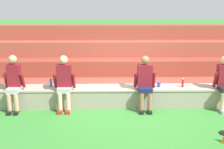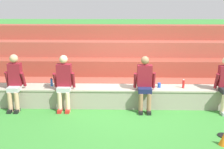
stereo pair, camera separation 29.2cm
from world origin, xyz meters
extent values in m
plane|color=#388433|center=(0.00, 0.00, 0.00)|extent=(80.00, 80.00, 0.00)
cube|color=gray|center=(0.00, 0.30, 0.26)|extent=(7.82, 0.59, 0.52)
cube|color=#ABA28E|center=(0.00, 0.30, 0.51)|extent=(7.86, 0.63, 0.04)
cube|color=#9C4536|center=(0.00, 1.09, 0.24)|extent=(9.96, 0.64, 0.49)
cube|color=brown|center=(0.00, 1.74, 0.49)|extent=(9.96, 0.64, 0.97)
cube|color=#9D4637|center=(0.00, 2.38, 0.73)|extent=(9.96, 0.64, 1.46)
cube|color=#984232|center=(0.00, 3.02, 0.97)|extent=(9.96, 0.64, 1.95)
cylinder|color=tan|center=(-3.05, -0.21, 0.26)|extent=(0.11, 0.11, 0.52)
cylinder|color=tan|center=(-2.87, -0.21, 0.26)|extent=(0.11, 0.11, 0.52)
cube|color=black|center=(-3.05, -0.25, 0.04)|extent=(0.10, 0.22, 0.08)
cube|color=black|center=(-2.87, -0.25, 0.04)|extent=(0.10, 0.22, 0.08)
cube|color=#B2B2B7|center=(-2.96, -0.08, 0.58)|extent=(0.29, 0.32, 0.12)
cube|color=maroon|center=(-2.96, 0.08, 0.92)|extent=(0.32, 0.20, 0.58)
sphere|color=tan|center=(-2.96, 0.08, 1.33)|extent=(0.21, 0.21, 0.21)
cylinder|color=maroon|center=(-3.17, 0.06, 0.79)|extent=(0.08, 0.18, 0.43)
cylinder|color=maroon|center=(-2.75, 0.06, 0.79)|extent=(0.08, 0.24, 0.42)
cylinder|color=beige|center=(-1.79, -0.17, 0.26)|extent=(0.11, 0.11, 0.52)
cylinder|color=beige|center=(-1.59, -0.17, 0.26)|extent=(0.11, 0.11, 0.52)
cube|color=red|center=(-1.79, -0.21, 0.04)|extent=(0.10, 0.22, 0.08)
cube|color=red|center=(-1.59, -0.21, 0.04)|extent=(0.10, 0.22, 0.08)
cube|color=#B2B2B7|center=(-1.69, -0.06, 0.58)|extent=(0.33, 0.28, 0.12)
cube|color=maroon|center=(-1.69, 0.04, 0.92)|extent=(0.37, 0.20, 0.57)
sphere|color=beige|center=(-1.69, 0.04, 1.33)|extent=(0.21, 0.21, 0.21)
cylinder|color=maroon|center=(-1.92, 0.02, 0.79)|extent=(0.08, 0.25, 0.42)
cylinder|color=maroon|center=(-1.45, 0.02, 0.79)|extent=(0.08, 0.20, 0.43)
cylinder|color=#996B4C|center=(0.26, -0.21, 0.26)|extent=(0.11, 0.11, 0.52)
cylinder|color=#996B4C|center=(0.47, -0.21, 0.26)|extent=(0.11, 0.11, 0.52)
cube|color=black|center=(0.26, -0.25, 0.04)|extent=(0.10, 0.22, 0.08)
cube|color=black|center=(0.47, -0.25, 0.04)|extent=(0.10, 0.22, 0.08)
cube|color=#191E47|center=(0.36, -0.08, 0.58)|extent=(0.34, 0.32, 0.12)
cube|color=maroon|center=(0.36, 0.08, 0.91)|extent=(0.37, 0.20, 0.55)
sphere|color=#996B4C|center=(0.36, 0.08, 1.30)|extent=(0.21, 0.21, 0.21)
cylinder|color=maroon|center=(0.13, 0.06, 0.78)|extent=(0.08, 0.20, 0.42)
cylinder|color=maroon|center=(0.60, 0.06, 0.78)|extent=(0.08, 0.15, 0.43)
cylinder|color=beige|center=(2.31, -0.23, 0.26)|extent=(0.11, 0.11, 0.52)
cube|color=#99999E|center=(2.31, -0.27, 0.04)|extent=(0.10, 0.22, 0.08)
cube|color=maroon|center=(2.40, 0.09, 0.90)|extent=(0.31, 0.20, 0.54)
cylinder|color=maroon|center=(2.19, 0.07, 0.78)|extent=(0.08, 0.20, 0.43)
cylinder|color=red|center=(1.41, 0.26, 0.63)|extent=(0.06, 0.06, 0.22)
cylinder|color=white|center=(1.41, 0.26, 0.75)|extent=(0.04, 0.04, 0.02)
cylinder|color=blue|center=(-2.10, 0.35, 0.63)|extent=(0.06, 0.06, 0.20)
cylinder|color=red|center=(-2.10, 0.35, 0.74)|extent=(0.04, 0.04, 0.02)
cylinder|color=blue|center=(0.78, 0.29, 0.59)|extent=(0.09, 0.09, 0.13)
camera|label=1|loc=(-0.59, -6.62, 2.71)|focal=43.58mm
camera|label=2|loc=(-0.30, -6.62, 2.71)|focal=43.58mm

